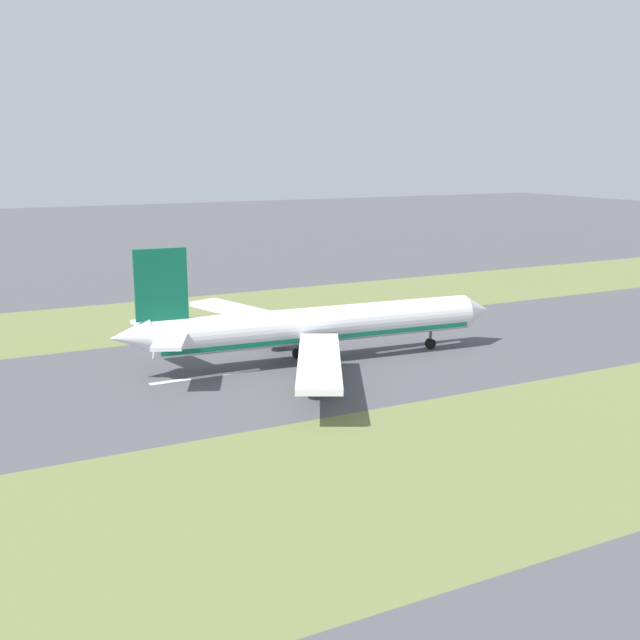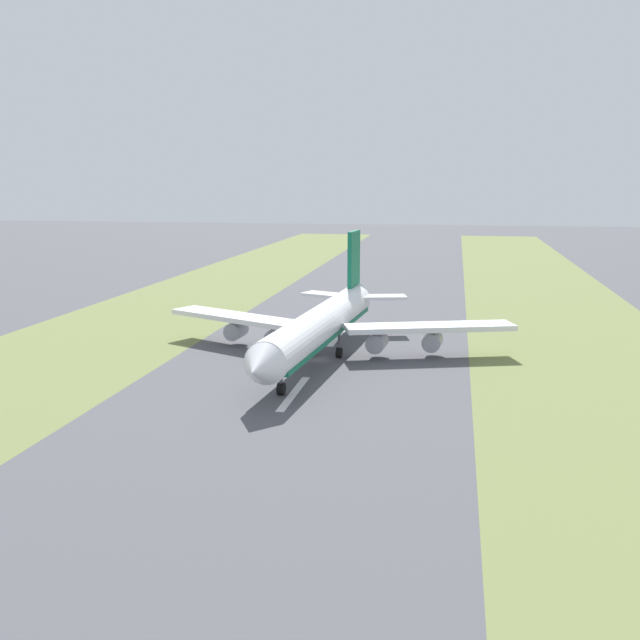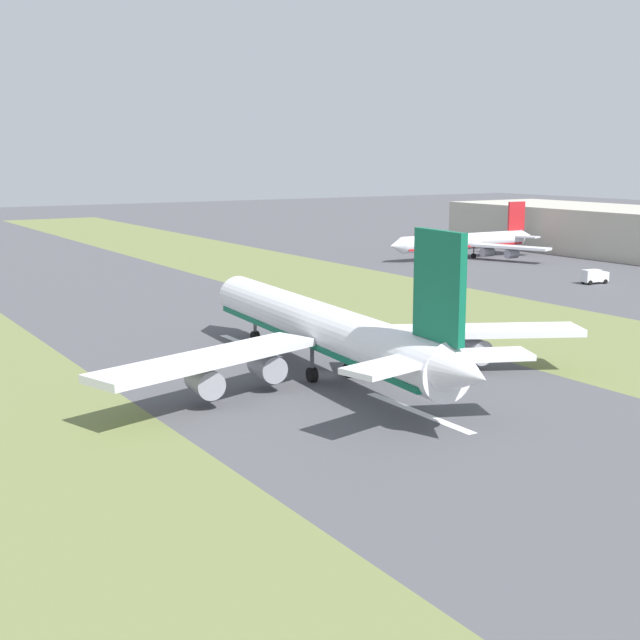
# 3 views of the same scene
# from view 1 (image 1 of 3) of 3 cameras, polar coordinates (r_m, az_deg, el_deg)

# --- Properties ---
(ground_plane) EXTENTS (800.00, 800.00, 0.00)m
(ground_plane) POSITION_cam_1_polar(r_m,az_deg,el_deg) (125.51, -0.28, -3.17)
(ground_plane) COLOR #4C4C51
(grass_median_west) EXTENTS (40.00, 600.00, 0.01)m
(grass_median_west) POSITION_cam_1_polar(r_m,az_deg,el_deg) (165.84, -7.24, 0.64)
(grass_median_west) COLOR olive
(grass_median_west) RESTS_ON ground
(grass_median_east) EXTENTS (40.00, 600.00, 0.01)m
(grass_median_east) POSITION_cam_1_polar(r_m,az_deg,el_deg) (89.73, 12.86, -10.10)
(grass_median_east) COLOR olive
(grass_median_east) RESTS_ON ground
(centreline_dash_mid) EXTENTS (1.20, 18.00, 0.01)m
(centreline_dash_mid) POSITION_cam_1_polar(r_m,az_deg,el_deg) (118.53, -8.65, -4.27)
(centreline_dash_mid) COLOR silver
(centreline_dash_mid) RESTS_ON ground
(centreline_dash_far) EXTENTS (1.20, 18.00, 0.01)m
(centreline_dash_far) POSITION_cam_1_polar(r_m,az_deg,el_deg) (135.74, 7.60, -2.06)
(centreline_dash_far) COLOR silver
(centreline_dash_far) RESTS_ON ground
(airplane_main_jet) EXTENTS (63.92, 67.22, 20.20)m
(airplane_main_jet) POSITION_cam_1_polar(r_m,az_deg,el_deg) (123.82, -0.82, -0.51)
(airplane_main_jet) COLOR white
(airplane_main_jet) RESTS_ON ground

